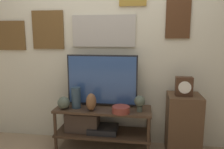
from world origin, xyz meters
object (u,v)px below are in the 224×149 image
(vase_urn_stoneware, at_px, (91,102))
(decorative_bust, at_px, (140,102))
(vase_tall_ceramic, at_px, (76,98))
(vase_wide_bowl, at_px, (121,110))
(vase_round_glass, at_px, (64,103))
(television, at_px, (102,80))
(mantel_clock, at_px, (184,86))

(vase_urn_stoneware, relative_size, decorative_bust, 1.09)
(vase_tall_ceramic, height_order, vase_wide_bowl, vase_tall_ceramic)
(vase_round_glass, height_order, vase_urn_stoneware, vase_urn_stoneware)
(television, bearing_deg, vase_wide_bowl, -40.11)
(vase_urn_stoneware, bearing_deg, decorative_bust, 4.36)
(vase_wide_bowl, relative_size, mantel_clock, 0.94)
(vase_round_glass, height_order, mantel_clock, mantel_clock)
(decorative_bust, bearing_deg, vase_tall_ceramic, 178.22)
(vase_urn_stoneware, bearing_deg, television, 63.85)
(vase_wide_bowl, bearing_deg, vase_urn_stoneware, 176.06)
(television, xyz_separation_m, vase_tall_ceramic, (-0.30, -0.13, -0.20))
(vase_wide_bowl, bearing_deg, mantel_clock, 8.61)
(television, bearing_deg, mantel_clock, -6.64)
(vase_round_glass, bearing_deg, mantel_clock, 2.80)
(television, height_order, vase_tall_ceramic, television)
(vase_tall_ceramic, bearing_deg, television, 23.02)
(television, xyz_separation_m, vase_urn_stoneware, (-0.10, -0.20, -0.23))
(vase_round_glass, relative_size, vase_wide_bowl, 0.73)
(decorative_bust, relative_size, mantel_clock, 0.88)
(vase_round_glass, xyz_separation_m, vase_tall_ceramic, (0.14, 0.05, 0.05))
(vase_round_glass, relative_size, decorative_bust, 0.79)
(vase_round_glass, bearing_deg, vase_wide_bowl, -3.11)
(vase_round_glass, distance_m, mantel_clock, 1.44)
(television, xyz_separation_m, mantel_clock, (0.98, -0.11, -0.02))
(television, xyz_separation_m, vase_round_glass, (-0.45, -0.18, -0.26))
(vase_tall_ceramic, relative_size, vase_urn_stoneware, 1.24)
(television, relative_size, vase_round_glass, 5.82)
(vase_round_glass, bearing_deg, vase_urn_stoneware, -2.26)
(vase_round_glass, distance_m, vase_wide_bowl, 0.71)
(vase_urn_stoneware, distance_m, mantel_clock, 1.10)
(vase_urn_stoneware, bearing_deg, vase_wide_bowl, -3.94)
(vase_wide_bowl, xyz_separation_m, mantel_clock, (0.71, 0.11, 0.28))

